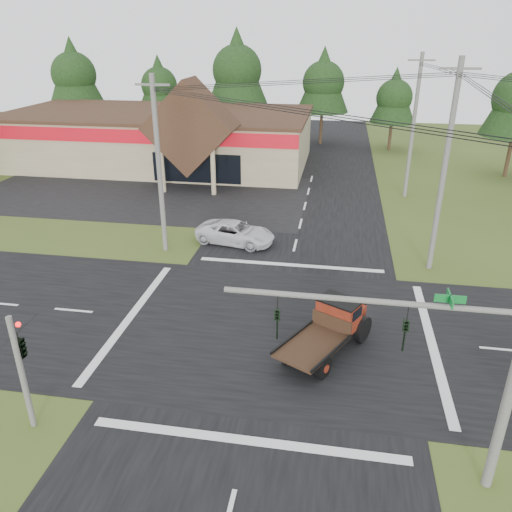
# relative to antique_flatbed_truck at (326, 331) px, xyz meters

# --- Properties ---
(ground) EXTENTS (120.00, 120.00, 0.00)m
(ground) POSITION_rel_antique_flatbed_truck_xyz_m (-2.36, 1.45, -1.08)
(ground) COLOR #384C1B
(ground) RESTS_ON ground
(road_ns) EXTENTS (12.00, 120.00, 0.02)m
(road_ns) POSITION_rel_antique_flatbed_truck_xyz_m (-2.36, 1.45, -1.07)
(road_ns) COLOR black
(road_ns) RESTS_ON ground
(road_ew) EXTENTS (120.00, 12.00, 0.02)m
(road_ew) POSITION_rel_antique_flatbed_truck_xyz_m (-2.36, 1.45, -1.07)
(road_ew) COLOR black
(road_ew) RESTS_ON ground
(parking_apron) EXTENTS (28.00, 14.00, 0.02)m
(parking_apron) POSITION_rel_antique_flatbed_truck_xyz_m (-16.36, 20.45, -1.06)
(parking_apron) COLOR black
(parking_apron) RESTS_ON ground
(cvs_building) EXTENTS (30.40, 18.20, 9.19)m
(cvs_building) POSITION_rel_antique_flatbed_truck_xyz_m (-18.06, 31.02, 1.70)
(cvs_building) COLOR gray
(cvs_building) RESTS_ON ground
(traffic_signal_mast) EXTENTS (8.12, 0.24, 7.00)m
(traffic_signal_mast) POSITION_rel_antique_flatbed_truck_xyz_m (3.46, -6.05, 3.35)
(traffic_signal_mast) COLOR #595651
(traffic_signal_mast) RESTS_ON ground
(traffic_signal_corner) EXTENTS (0.53, 2.48, 4.40)m
(traffic_signal_corner) POSITION_rel_antique_flatbed_truck_xyz_m (-9.86, -5.87, 2.44)
(traffic_signal_corner) COLOR #595651
(traffic_signal_corner) RESTS_ON ground
(utility_pole_nw) EXTENTS (2.00, 0.30, 10.50)m
(utility_pole_nw) POSITION_rel_antique_flatbed_truck_xyz_m (-10.36, 9.45, 4.31)
(utility_pole_nw) COLOR #595651
(utility_pole_nw) RESTS_ON ground
(utility_pole_ne) EXTENTS (2.00, 0.30, 11.50)m
(utility_pole_ne) POSITION_rel_antique_flatbed_truck_xyz_m (5.64, 9.45, 4.81)
(utility_pole_ne) COLOR #595651
(utility_pole_ne) RESTS_ON ground
(utility_pole_n) EXTENTS (2.00, 0.30, 11.20)m
(utility_pole_n) POSITION_rel_antique_flatbed_truck_xyz_m (5.64, 23.45, 4.66)
(utility_pole_n) COLOR #595651
(utility_pole_n) RESTS_ON ground
(tree_row_a) EXTENTS (6.72, 6.72, 12.12)m
(tree_row_a) POSITION_rel_antique_flatbed_truck_xyz_m (-32.36, 41.45, 6.97)
(tree_row_a) COLOR #332316
(tree_row_a) RESTS_ON ground
(tree_row_b) EXTENTS (5.60, 5.60, 10.10)m
(tree_row_b) POSITION_rel_antique_flatbed_truck_xyz_m (-22.36, 43.45, 5.63)
(tree_row_b) COLOR #332316
(tree_row_b) RESTS_ON ground
(tree_row_c) EXTENTS (7.28, 7.28, 13.13)m
(tree_row_c) POSITION_rel_antique_flatbed_truck_xyz_m (-12.36, 42.45, 7.64)
(tree_row_c) COLOR #332316
(tree_row_c) RESTS_ON ground
(tree_row_d) EXTENTS (6.16, 6.16, 11.11)m
(tree_row_d) POSITION_rel_antique_flatbed_truck_xyz_m (-2.36, 43.45, 6.30)
(tree_row_d) COLOR #332316
(tree_row_d) RESTS_ON ground
(tree_row_e) EXTENTS (5.04, 5.04, 9.09)m
(tree_row_e) POSITION_rel_antique_flatbed_truck_xyz_m (5.64, 41.45, 4.95)
(tree_row_e) COLOR #332316
(tree_row_e) RESTS_ON ground
(antique_flatbed_truck) EXTENTS (4.20, 5.48, 2.16)m
(antique_flatbed_truck) POSITION_rel_antique_flatbed_truck_xyz_m (0.00, 0.00, 0.00)
(antique_flatbed_truck) COLOR #541B0C
(antique_flatbed_truck) RESTS_ON ground
(white_pickup) EXTENTS (5.44, 3.29, 1.41)m
(white_pickup) POSITION_rel_antique_flatbed_truck_xyz_m (-6.23, 11.28, -0.37)
(white_pickup) COLOR silver
(white_pickup) RESTS_ON ground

